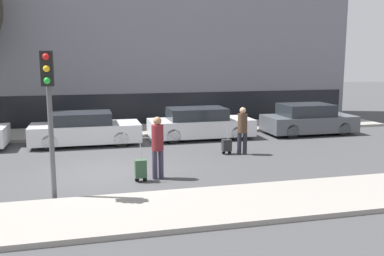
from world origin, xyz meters
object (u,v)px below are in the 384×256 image
(parked_car_1, at_px, (85,129))
(trolley_left, at_px, (141,169))
(parked_car_3, at_px, (308,120))
(pedestrian_left, at_px, (158,144))
(pedestrian_right, at_px, (242,128))
(parked_car_2, at_px, (200,124))
(traffic_light, at_px, (49,96))
(trolley_right, at_px, (227,145))

(parked_car_1, bearing_deg, trolley_left, -75.35)
(parked_car_3, bearing_deg, pedestrian_left, -144.86)
(trolley_left, relative_size, pedestrian_right, 0.69)
(parked_car_2, relative_size, traffic_light, 1.23)
(parked_car_2, height_order, pedestrian_right, pedestrian_right)
(trolley_left, distance_m, trolley_right, 4.36)
(parked_car_2, xyz_separation_m, trolley_right, (0.15, -3.12, -0.30))
(parked_car_3, distance_m, trolley_left, 10.12)
(pedestrian_left, distance_m, traffic_light, 3.44)
(traffic_light, bearing_deg, trolley_left, 27.24)
(parked_car_3, xyz_separation_m, trolley_right, (-4.91, -3.03, -0.32))
(parked_car_1, xyz_separation_m, pedestrian_left, (2.00, -5.47, 0.41))
(trolley_left, height_order, trolley_right, trolley_left)
(parked_car_2, relative_size, trolley_right, 4.08)
(parked_car_3, xyz_separation_m, pedestrian_left, (-7.84, -5.52, 0.38))
(pedestrian_right, relative_size, traffic_light, 0.47)
(parked_car_1, relative_size, pedestrian_right, 2.50)
(trolley_left, xyz_separation_m, pedestrian_right, (3.97, 2.50, 0.60))
(pedestrian_right, distance_m, traffic_light, 7.39)
(trolley_left, xyz_separation_m, trolley_right, (3.44, 2.67, -0.04))
(parked_car_1, bearing_deg, trolley_right, -31.27)
(pedestrian_right, bearing_deg, parked_car_3, 54.00)
(parked_car_2, relative_size, trolley_left, 3.77)
(pedestrian_left, height_order, traffic_light, traffic_light)
(parked_car_1, height_order, pedestrian_right, pedestrian_right)
(parked_car_2, bearing_deg, pedestrian_left, -116.38)
(parked_car_3, distance_m, trolley_right, 5.78)
(pedestrian_left, relative_size, traffic_light, 0.50)
(parked_car_1, height_order, parked_car_3, parked_car_3)
(parked_car_1, distance_m, trolley_left, 5.85)
(trolley_right, bearing_deg, parked_car_1, 148.73)
(parked_car_1, relative_size, traffic_light, 1.19)
(parked_car_2, xyz_separation_m, trolley_left, (-3.30, -5.79, -0.26))
(parked_car_1, bearing_deg, pedestrian_left, -69.95)
(parked_car_1, xyz_separation_m, trolley_left, (1.48, -5.66, -0.25))
(parked_car_3, height_order, pedestrian_right, pedestrian_right)
(parked_car_2, distance_m, parked_car_3, 5.06)
(pedestrian_left, height_order, trolley_right, pedestrian_left)
(pedestrian_left, relative_size, trolley_left, 1.54)
(parked_car_3, xyz_separation_m, pedestrian_right, (-4.39, -3.20, 0.32))
(trolley_right, bearing_deg, parked_car_2, 92.70)
(pedestrian_left, distance_m, trolley_left, 0.86)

